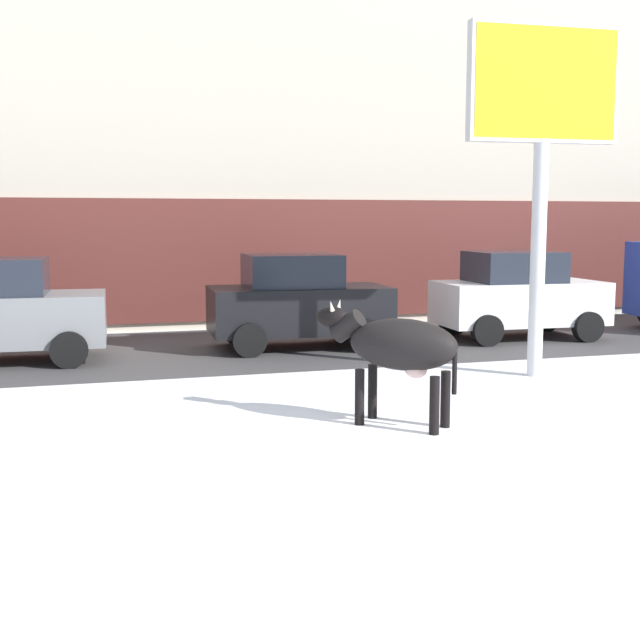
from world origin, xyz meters
TOP-DOWN VIEW (x-y plane):
  - ground_plane at (0.00, 0.00)m, footprint 120.00×120.00m
  - road_strip at (0.00, 7.91)m, footprint 60.00×5.60m
  - building_facade at (0.00, 13.84)m, footprint 44.00×6.10m
  - cow_black at (0.89, 1.36)m, footprint 1.64×1.62m
  - billboard at (4.25, 3.72)m, footprint 2.53×0.33m
  - car_grey_hatchback at (-4.19, 7.46)m, footprint 3.56×2.03m
  - car_black_hatchback at (1.27, 7.59)m, footprint 3.56×2.03m
  - car_white_hatchback at (6.12, 7.54)m, footprint 3.56×2.03m
  - pedestrian_near_billboard at (2.97, 11.26)m, footprint 0.36×0.24m
  - pedestrian_by_cars at (7.05, 11.26)m, footprint 0.36×0.24m
  - pedestrian_far_left at (0.54, 11.26)m, footprint 0.36×0.24m

SIDE VIEW (x-z plane):
  - ground_plane at x=0.00m, z-range 0.00..0.00m
  - road_strip at x=0.00m, z-range 0.00..0.01m
  - pedestrian_near_billboard at x=2.97m, z-range 0.01..1.74m
  - pedestrian_by_cars at x=7.05m, z-range 0.01..1.74m
  - pedestrian_far_left at x=0.54m, z-range 0.01..1.74m
  - car_grey_hatchback at x=-4.19m, z-range 0.00..1.86m
  - car_black_hatchback at x=1.27m, z-range 0.00..1.86m
  - car_white_hatchback at x=6.12m, z-range 0.00..1.86m
  - cow_black at x=0.89m, z-range 0.22..1.76m
  - billboard at x=4.25m, z-range 1.53..7.09m
  - building_facade at x=0.00m, z-range -0.02..12.98m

